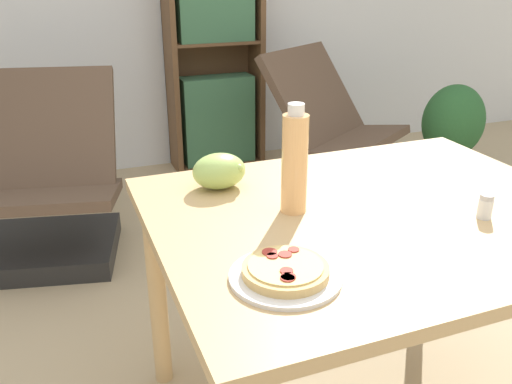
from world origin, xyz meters
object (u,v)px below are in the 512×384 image
Objects in this scene: drink_bottle at (295,162)px; lounge_chair_far at (334,148)px; potted_plant_floor at (452,129)px; grape_bunch at (219,171)px; salt_shaker at (485,206)px; bookshelf at (215,53)px; pizza_on_plate at (285,272)px; lounge_chair_near at (46,201)px.

drink_bottle is 2.05m from lounge_chair_far.
drink_bottle is at bearing -154.95° from lounge_chair_far.
potted_plant_floor is (1.91, 1.58, -0.55)m from drink_bottle.
lounge_chair_far reaches higher than grape_bunch.
bookshelf is (0.07, 2.63, 0.01)m from salt_shaker.
lounge_chair_far is 0.58× the size of bookshelf.
pizza_on_plate is 0.53m from grape_bunch.
lounge_chair_near reaches higher than potted_plant_floor.
potted_plant_floor is (2.07, 1.88, -0.43)m from pizza_on_plate.
drink_bottle is 0.46× the size of potted_plant_floor.
bookshelf reaches higher than lounge_chair_near.
grape_bunch is 0.28m from drink_bottle.
salt_shaker is 2.06m from lounge_chair_near.
pizza_on_plate is 2.83m from potted_plant_floor.
lounge_chair_far reaches higher than salt_shaker.
grape_bunch reaches higher than pizza_on_plate.
lounge_chair_far is at bearing -54.53° from bookshelf.
salt_shaker is at bearing -43.26° from lounge_chair_near.
salt_shaker is 2.03m from lounge_chair_far.
drink_bottle is at bearing -59.06° from grape_bunch.
grape_bunch is at bearing 120.94° from drink_bottle.
lounge_chair_far is (1.06, 1.65, -0.60)m from drink_bottle.
salt_shaker is 0.04× the size of bookshelf.
pizza_on_plate reaches higher than potted_plant_floor.
bookshelf is (-0.54, 0.76, 0.51)m from lounge_chair_far.
potted_plant_floor is at bearing -30.70° from bookshelf.
drink_bottle is 1.69m from lounge_chair_near.
grape_bunch is at bearing 87.58° from pizza_on_plate.
potted_plant_floor is (1.39, -0.82, -0.46)m from bookshelf.
bookshelf is at bearing 52.30° from lounge_chair_near.
lounge_chair_near reaches higher than grape_bunch.
potted_plant_floor is (2.57, 0.14, 0.05)m from lounge_chair_near.
bookshelf is (1.18, 0.97, 0.51)m from lounge_chair_near.
lounge_chair_near is 0.52× the size of bookshelf.
grape_bunch is 0.25× the size of potted_plant_floor.
drink_bottle is 0.33× the size of lounge_chair_near.
pizza_on_plate is at bearing -172.16° from salt_shaker.
bookshelf is at bearing 149.30° from potted_plant_floor.
salt_shaker is at bearing 7.84° from pizza_on_plate.
pizza_on_plate is 0.61m from salt_shaker.
lounge_chair_near is at bearing 106.11° from pizza_on_plate.
lounge_chair_far reaches higher than potted_plant_floor.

